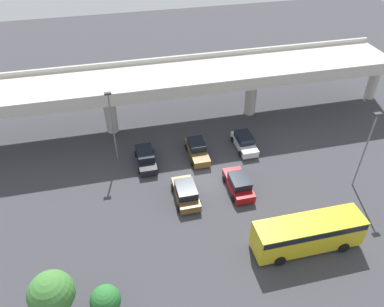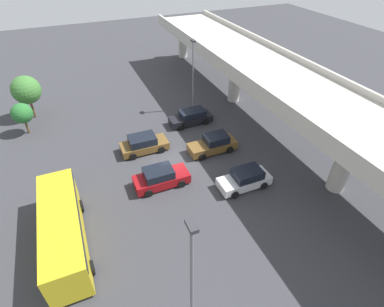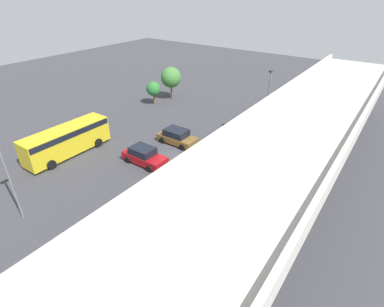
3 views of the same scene
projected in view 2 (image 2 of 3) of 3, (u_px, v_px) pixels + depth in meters
name	position (u px, v px, depth m)	size (l,w,h in m)	color
ground_plane	(171.00, 161.00, 28.01)	(111.61, 111.61, 0.00)	#38383D
highway_overpass	(283.00, 85.00, 28.13)	(53.52, 7.85, 7.00)	#BCB7AD
parked_car_0	(191.00, 117.00, 33.05)	(2.07, 4.70, 1.55)	black
parked_car_1	(144.00, 144.00, 28.90)	(2.24, 4.52, 1.65)	brown
parked_car_2	(213.00, 144.00, 28.88)	(2.06, 4.69, 1.73)	brown
parked_car_3	(161.00, 177.00, 25.01)	(2.16, 4.62, 1.70)	maroon
parked_car_4	(245.00, 179.00, 24.92)	(2.09, 4.44, 1.63)	silver
shuttle_bus	(62.00, 228.00, 19.65)	(9.11, 2.76, 2.92)	gold
lamp_post_near_aisle	(193.00, 71.00, 33.24)	(0.70, 0.35, 8.13)	slate
lamp_post_mid_lot	(192.00, 275.00, 13.54)	(0.70, 0.35, 8.46)	slate
tree_front_left	(26.00, 90.00, 32.50)	(3.06, 3.06, 4.92)	brown
tree_front_centre	(22.00, 113.00, 30.50)	(2.10, 2.10, 3.41)	brown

